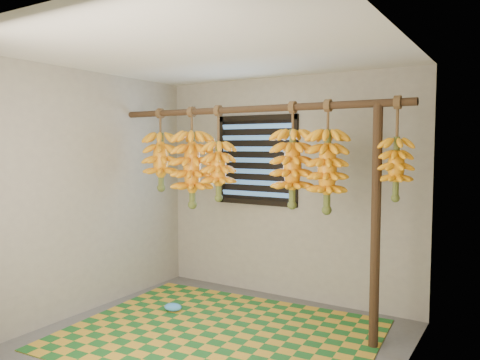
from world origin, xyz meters
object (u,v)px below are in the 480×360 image
Objects in this scene: plastic_bag at (173,307)px; banana_bunch_d at (327,171)px; support_post at (376,228)px; banana_bunch_e at (292,168)px; banana_bunch_b at (192,169)px; woven_mat at (219,334)px; banana_bunch_c at (219,171)px; banana_bunch_f at (396,168)px; banana_bunch_a at (161,161)px.

banana_bunch_d is (1.52, 0.23, 1.40)m from plastic_bag.
banana_bunch_d is at bearing 8.46° from plastic_bag.
support_post is 2.17m from plastic_bag.
plastic_bag is 0.20× the size of banana_bunch_e.
banana_bunch_b is 1.07× the size of banana_bunch_e.
woven_mat is 2.80× the size of banana_bunch_e.
plastic_bag is at bearing -109.86° from banana_bunch_b.
woven_mat is 2.85× the size of banana_bunch_c.
plastic_bag is (-0.72, 0.23, 0.04)m from woven_mat.
plastic_bag is at bearing -173.35° from support_post.
banana_bunch_e is at bearing -180.00° from banana_bunch_f.
banana_bunch_b is 1.23× the size of banana_bunch_f.
banana_bunch_d reaches higher than woven_mat.
banana_bunch_c is (0.74, -0.00, -0.08)m from banana_bunch_a.
banana_bunch_c is (-1.54, -0.00, 0.42)m from support_post.
banana_bunch_b is at bearing 180.00° from banana_bunch_c.
banana_bunch_b is 1.11m from banana_bunch_e.
banana_bunch_d is 0.33m from banana_bunch_e.
banana_bunch_a is 0.74m from banana_bunch_c.
woven_mat is at bearing -161.57° from banana_bunch_f.
banana_bunch_c is at bearing -0.00° from banana_bunch_b.
support_post is at bearing 0.00° from banana_bunch_b.
banana_bunch_d is at bearing 0.00° from banana_bunch_a.
banana_bunch_b is at bearing 0.00° from banana_bunch_a.
banana_bunch_e is (0.79, 0.00, 0.04)m from banana_bunch_c.
support_post is 0.61m from banana_bunch_d.
banana_bunch_c is (-0.31, 0.46, 1.41)m from woven_mat.
woven_mat is at bearing -55.81° from banana_bunch_c.
banana_bunch_c is at bearing -180.00° from banana_bunch_f.
banana_bunch_f is (2.09, 0.23, 1.44)m from plastic_bag.
banana_bunch_b reaches higher than support_post.
banana_bunch_b is 1.44m from banana_bunch_d.
banana_bunch_c is 1.12m from banana_bunch_d.
banana_bunch_b reaches higher than plastic_bag.
support_post is at bearing -180.00° from banana_bunch_f.
banana_bunch_f is (2.42, 0.00, -0.01)m from banana_bunch_a.
woven_mat is 2.60× the size of banana_bunch_b.
banana_bunch_a is at bearing 180.00° from banana_bunch_d.
plastic_bag is at bearing 162.01° from woven_mat.
banana_bunch_a is 1.04× the size of banana_bunch_f.
woven_mat is 3.06× the size of banana_bunch_a.
banana_bunch_a is (-1.05, 0.46, 1.49)m from woven_mat.
banana_bunch_f is at bearing 0.00° from support_post.
plastic_bag is at bearing -169.28° from banana_bunch_e.
woven_mat is 0.75m from plastic_bag.
banana_bunch_c is 0.79m from banana_bunch_e.
banana_bunch_c is 0.96× the size of banana_bunch_d.
support_post is 2.18× the size of banana_bunch_c.
banana_bunch_d is 1.02× the size of banana_bunch_e.
banana_bunch_d is 0.57m from banana_bunch_f.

